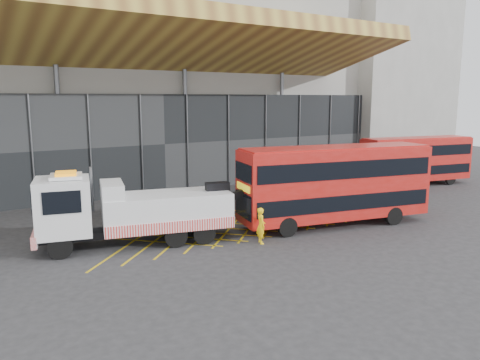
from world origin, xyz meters
TOP-DOWN VIEW (x-y plane):
  - ground_plane at (0.00, 0.00)m, footprint 120.00×120.00m
  - road_markings at (3.20, 0.00)m, footprint 23.16×7.16m
  - construction_building at (1.92, 18.40)m, footprint 55.00×23.97m
  - east_building at (32.00, 16.00)m, footprint 15.00×12.00m
  - recovery_truck at (-5.25, -0.66)m, footprint 11.84×5.14m
  - bus_towed at (6.61, -3.55)m, footprint 12.19×5.17m
  - bus_second at (22.24, 2.50)m, footprint 10.75×4.41m
  - worker at (0.74, -4.14)m, footprint 0.66×0.82m

SIDE VIEW (x-z plane):
  - ground_plane at x=0.00m, z-range 0.00..0.00m
  - road_markings at x=3.20m, z-range 0.00..0.01m
  - worker at x=0.74m, z-range 0.00..1.95m
  - recovery_truck at x=-5.25m, z-range -0.16..3.97m
  - bus_second at x=22.24m, z-range 0.24..4.51m
  - bus_towed at x=6.61m, z-range 0.27..5.11m
  - construction_building at x=1.92m, z-range -0.02..17.98m
  - east_building at x=32.00m, z-range 0.00..20.00m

